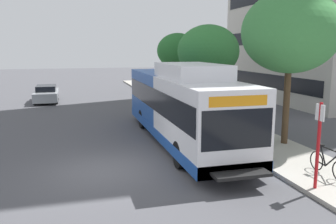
{
  "coord_description": "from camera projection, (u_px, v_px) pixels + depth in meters",
  "views": [
    {
      "loc": [
        -1.06,
        -12.13,
        4.26
      ],
      "look_at": [
        2.87,
        2.19,
        1.6
      ],
      "focal_mm": 37.9,
      "sensor_mm": 36.0,
      "label": 1
    }
  ],
  "objects": [
    {
      "name": "bus_stop_sign_pole",
      "position": [
        319.0,
        139.0,
        10.36
      ],
      "size": [
        0.1,
        0.36,
        2.6
      ],
      "color": "red",
      "rests_on": "sidewalk_curb"
    },
    {
      "name": "ground_plane",
      "position": [
        92.0,
        125.0,
        20.13
      ],
      "size": [
        120.0,
        120.0,
        0.0
      ],
      "primitive_type": "plane",
      "color": "#4C4C51"
    },
    {
      "name": "street_tree_near_stop",
      "position": [
        291.0,
        32.0,
        14.85
      ],
      "size": [
        4.1,
        4.1,
        6.56
      ],
      "color": "#4C3823",
      "rests_on": "sidewalk_curb"
    },
    {
      "name": "bicycle_parked",
      "position": [
        328.0,
        163.0,
        11.61
      ],
      "size": [
        0.52,
        1.76,
        1.02
      ],
      "color": "black",
      "rests_on": "sidewalk_curb"
    },
    {
      "name": "transit_bus",
      "position": [
        181.0,
        105.0,
        16.16
      ],
      "size": [
        2.58,
        12.25,
        3.65
      ],
      "color": "white",
      "rests_on": "ground"
    },
    {
      "name": "sidewalk_curb",
      "position": [
        221.0,
        124.0,
        20.04
      ],
      "size": [
        3.0,
        56.0,
        0.14
      ],
      "primitive_type": "cube",
      "color": "#A8A399",
      "rests_on": "ground"
    },
    {
      "name": "street_tree_far_block",
      "position": [
        178.0,
        51.0,
        29.97
      ],
      "size": [
        3.48,
        3.48,
        5.42
      ],
      "color": "#4C3823",
      "rests_on": "sidewalk_curb"
    },
    {
      "name": "parked_car_far_lane",
      "position": [
        46.0,
        94.0,
        28.62
      ],
      "size": [
        1.8,
        4.5,
        1.33
      ],
      "color": "#93999E",
      "rests_on": "ground"
    },
    {
      "name": "lattice_comm_tower",
      "position": [
        262.0,
        18.0,
        44.29
      ],
      "size": [
        1.1,
        1.1,
        24.43
      ],
      "color": "#B7B7BC",
      "rests_on": "ground"
    },
    {
      "name": "street_tree_mid_block",
      "position": [
        208.0,
        51.0,
        23.0
      ],
      "size": [
        4.0,
        4.0,
        5.66
      ],
      "color": "#4C3823",
      "rests_on": "sidewalk_curb"
    }
  ]
}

